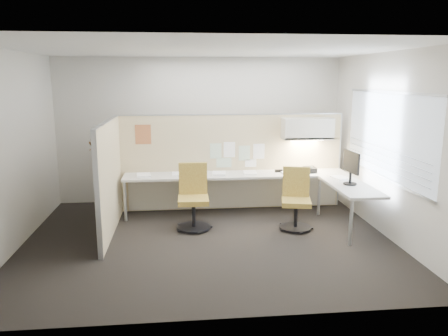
{
  "coord_description": "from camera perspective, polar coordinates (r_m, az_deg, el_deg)",
  "views": [
    {
      "loc": [
        -0.41,
        -6.27,
        2.41
      ],
      "look_at": [
        0.32,
        0.8,
        0.94
      ],
      "focal_mm": 35.0,
      "sensor_mm": 36.0,
      "label": 1
    }
  ],
  "objects": [
    {
      "name": "paper_stack_3",
      "position": [
        7.88,
        3.4,
        -0.58
      ],
      "size": [
        0.24,
        0.31,
        0.02
      ],
      "primitive_type": "cube",
      "rotation": [
        0.0,
        0.0,
        -0.04
      ],
      "color": "white",
      "rests_on": "desk"
    },
    {
      "name": "paper_stack_1",
      "position": [
        7.78,
        -5.95,
        -0.75
      ],
      "size": [
        0.23,
        0.3,
        0.02
      ],
      "primitive_type": "cube",
      "rotation": [
        0.0,
        0.0,
        0.01
      ],
      "color": "white",
      "rests_on": "desk"
    },
    {
      "name": "chair_left",
      "position": [
        7.11,
        -4.03,
        -4.04
      ],
      "size": [
        0.55,
        0.55,
        1.04
      ],
      "rotation": [
        0.0,
        0.0,
        -0.02
      ],
      "color": "black",
      "rests_on": "floor"
    },
    {
      "name": "coat_hook",
      "position": [
        6.28,
        -16.6,
        2.04
      ],
      "size": [
        0.18,
        0.47,
        1.42
      ],
      "color": "silver",
      "rests_on": "partition_left"
    },
    {
      "name": "wall_left",
      "position": [
        6.77,
        -26.06,
        1.92
      ],
      "size": [
        0.02,
        4.5,
        2.8
      ],
      "primitive_type": "cube",
      "color": "beige",
      "rests_on": "ground"
    },
    {
      "name": "wall_back",
      "position": [
        8.59,
        -3.15,
        4.93
      ],
      "size": [
        5.5,
        0.02,
        2.8
      ],
      "primitive_type": "cube",
      "color": "beige",
      "rests_on": "ground"
    },
    {
      "name": "poster",
      "position": [
        7.93,
        -10.53,
        4.33
      ],
      "size": [
        0.28,
        0.0,
        0.35
      ],
      "primitive_type": "cube",
      "color": "orange",
      "rests_on": "partition_back"
    },
    {
      "name": "chair_right",
      "position": [
        7.18,
        9.38,
        -4.26
      ],
      "size": [
        0.54,
        0.56,
        0.98
      ],
      "rotation": [
        0.0,
        0.0,
        -0.22
      ],
      "color": "black",
      "rests_on": "floor"
    },
    {
      "name": "window_pane",
      "position": [
        7.07,
        20.53,
        3.96
      ],
      "size": [
        0.01,
        2.8,
        1.3
      ],
      "primitive_type": "cube",
      "color": "#A5B1C0",
      "rests_on": "wall_right"
    },
    {
      "name": "ceiling",
      "position": [
        6.3,
        -2.25,
        15.28
      ],
      "size": [
        5.5,
        4.5,
        0.01
      ],
      "primitive_type": "cube",
      "color": "white",
      "rests_on": "wall_back"
    },
    {
      "name": "paper_stack_2",
      "position": [
        7.71,
        -0.66,
        -0.74
      ],
      "size": [
        0.26,
        0.32,
        0.04
      ],
      "primitive_type": "cube",
      "rotation": [
        0.0,
        0.0,
        -0.1
      ],
      "color": "white",
      "rests_on": "desk"
    },
    {
      "name": "pinned_papers",
      "position": [
        8.03,
        1.62,
        1.82
      ],
      "size": [
        1.01,
        0.0,
        0.47
      ],
      "color": "#8CBF8C",
      "rests_on": "partition_back"
    },
    {
      "name": "monitor",
      "position": [
        7.22,
        16.25,
        0.29
      ],
      "size": [
        0.21,
        0.51,
        0.54
      ],
      "rotation": [
        0.0,
        0.0,
        1.65
      ],
      "color": "black",
      "rests_on": "desk"
    },
    {
      "name": "paper_stack_5",
      "position": [
        7.69,
        14.97,
        -1.23
      ],
      "size": [
        0.29,
        0.34,
        0.02
      ],
      "primitive_type": "cube",
      "rotation": [
        0.0,
        0.0,
        0.22
      ],
      "color": "white",
      "rests_on": "desk"
    },
    {
      "name": "floor",
      "position": [
        6.74,
        -2.05,
        -9.32
      ],
      "size": [
        5.5,
        4.5,
        0.01
      ],
      "primitive_type": "cube",
      "color": "black",
      "rests_on": "ground"
    },
    {
      "name": "phone",
      "position": [
        8.03,
        11.14,
        -0.22
      ],
      "size": [
        0.23,
        0.22,
        0.12
      ],
      "rotation": [
        0.0,
        0.0,
        0.14
      ],
      "color": "black",
      "rests_on": "desk"
    },
    {
      "name": "stapler",
      "position": [
        7.97,
        7.16,
        -0.38
      ],
      "size": [
        0.14,
        0.05,
        0.05
      ],
      "primitive_type": "cube",
      "rotation": [
        0.0,
        0.0,
        0.05
      ],
      "color": "black",
      "rests_on": "desk"
    },
    {
      "name": "overhead_bin",
      "position": [
        8.06,
        10.83,
        5.07
      ],
      "size": [
        0.9,
        0.36,
        0.38
      ],
      "primitive_type": "cube",
      "color": "beige",
      "rests_on": "partition_back"
    },
    {
      "name": "partition_back",
      "position": [
        8.08,
        1.02,
        0.74
      ],
      "size": [
        4.1,
        0.06,
        1.75
      ],
      "primitive_type": "cube",
      "color": "tan",
      "rests_on": "floor"
    },
    {
      "name": "wall_front",
      "position": [
        4.17,
        -0.08,
        -2.33
      ],
      "size": [
        5.5,
        0.02,
        2.8
      ],
      "primitive_type": "cube",
      "color": "beige",
      "rests_on": "ground"
    },
    {
      "name": "tape_dispenser",
      "position": [
        8.01,
        9.47,
        -0.35
      ],
      "size": [
        0.1,
        0.07,
        0.06
      ],
      "primitive_type": "cube",
      "rotation": [
        0.0,
        0.0,
        0.07
      ],
      "color": "black",
      "rests_on": "desk"
    },
    {
      "name": "desk",
      "position": [
        7.74,
        4.24,
        -1.85
      ],
      "size": [
        4.0,
        2.07,
        0.73
      ],
      "color": "beige",
      "rests_on": "floor"
    },
    {
      "name": "task_light_strip",
      "position": [
        8.08,
        10.78,
        3.59
      ],
      "size": [
        0.6,
        0.06,
        0.02
      ],
      "primitive_type": "cube",
      "color": "#FFEABF",
      "rests_on": "overhead_bin"
    },
    {
      "name": "paper_stack_4",
      "position": [
        7.93,
        8.39,
        -0.59
      ],
      "size": [
        0.25,
        0.31,
        0.02
      ],
      "primitive_type": "cube",
      "rotation": [
        0.0,
        0.0,
        0.06
      ],
      "color": "white",
      "rests_on": "desk"
    },
    {
      "name": "partition_left",
      "position": [
        7.03,
        -14.68,
        -1.3
      ],
      "size": [
        0.06,
        2.2,
        1.75
      ],
      "primitive_type": "cube",
      "color": "tan",
      "rests_on": "floor"
    },
    {
      "name": "paper_stack_0",
      "position": [
        7.74,
        -10.44,
        -0.92
      ],
      "size": [
        0.26,
        0.33,
        0.03
      ],
      "primitive_type": "cube",
      "rotation": [
        0.0,
        0.0,
        0.12
      ],
      "color": "white",
      "rests_on": "desk"
    },
    {
      "name": "wall_right",
      "position": [
        7.1,
        20.62,
        2.76
      ],
      "size": [
        0.02,
        4.5,
        2.8
      ],
      "primitive_type": "cube",
      "color": "beige",
      "rests_on": "ground"
    }
  ]
}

